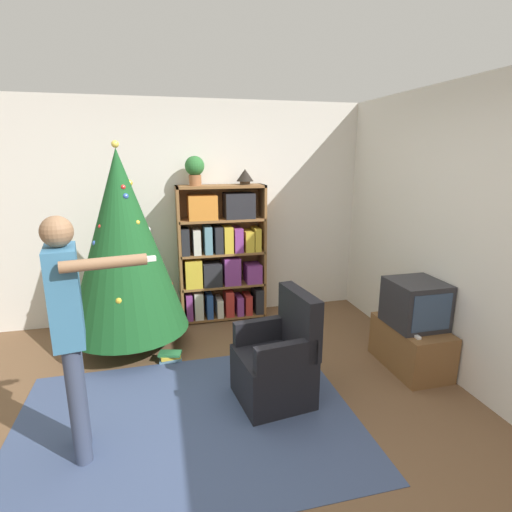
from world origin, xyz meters
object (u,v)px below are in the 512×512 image
(television, at_px, (415,303))
(armchair, at_px, (278,363))
(christmas_tree, at_px, (123,243))
(potted_plant, at_px, (195,168))
(bookshelf, at_px, (222,255))
(standing_person, at_px, (70,321))
(table_lamp, at_px, (245,176))

(television, relative_size, armchair, 0.52)
(christmas_tree, bearing_deg, potted_plant, 35.51)
(television, bearing_deg, bookshelf, 133.45)
(bookshelf, xyz_separation_m, armchair, (0.16, -1.79, -0.48))
(television, relative_size, christmas_tree, 0.23)
(standing_person, distance_m, table_lamp, 2.74)
(table_lamp, bearing_deg, armchair, -94.24)
(standing_person, bearing_deg, television, 89.95)
(bookshelf, height_order, television, bookshelf)
(bookshelf, height_order, christmas_tree, christmas_tree)
(bookshelf, relative_size, christmas_tree, 0.78)
(television, height_order, standing_person, standing_person)
(potted_plant, distance_m, table_lamp, 0.59)
(standing_person, xyz_separation_m, table_lamp, (1.60, 2.09, 0.77))
(bookshelf, relative_size, television, 3.44)
(armchair, relative_size, potted_plant, 2.80)
(television, xyz_separation_m, christmas_tree, (-2.61, 1.07, 0.48))
(television, xyz_separation_m, potted_plant, (-1.82, 1.63, 1.18))
(bookshelf, height_order, potted_plant, potted_plant)
(armchair, height_order, potted_plant, potted_plant)
(christmas_tree, distance_m, standing_person, 1.55)
(armchair, relative_size, standing_person, 0.56)
(standing_person, bearing_deg, armchair, 91.74)
(bookshelf, bearing_deg, potted_plant, 178.19)
(bookshelf, xyz_separation_m, potted_plant, (-0.29, 0.01, 1.02))
(television, bearing_deg, armchair, -172.81)
(armchair, relative_size, table_lamp, 4.60)
(table_lamp, bearing_deg, bookshelf, -178.22)
(bookshelf, bearing_deg, table_lamp, 1.78)
(potted_plant, bearing_deg, television, -41.80)
(armchair, xyz_separation_m, table_lamp, (0.13, 1.80, 1.42))
(television, xyz_separation_m, table_lamp, (-1.24, 1.63, 1.09))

